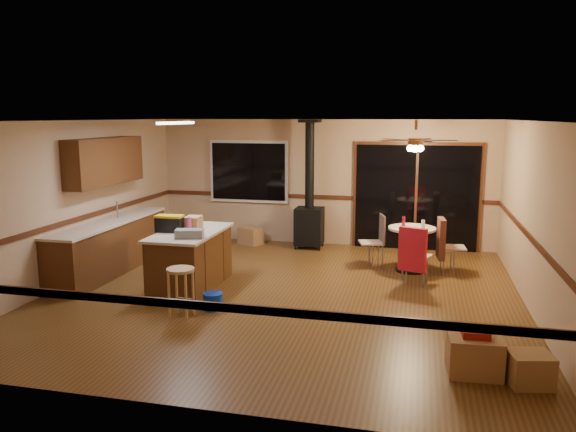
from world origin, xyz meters
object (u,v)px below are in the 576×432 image
(kitchen_island, at_px, (191,259))
(box_corner_b, at_px, (530,369))
(wood_stove, at_px, (309,213))
(bar_stool, at_px, (181,293))
(dining_table, at_px, (412,242))
(toolbox_grey, at_px, (189,234))
(box_under_window, at_px, (251,236))
(chair_left, at_px, (377,235))
(chair_right, at_px, (443,239))
(box_corner_a, at_px, (474,355))
(chair_near, at_px, (413,249))
(toolbox_black, at_px, (170,224))
(blue_bucket, at_px, (213,301))

(kitchen_island, xyz_separation_m, box_corner_b, (4.60, -2.29, -0.29))
(wood_stove, distance_m, box_corner_b, 6.31)
(bar_stool, xyz_separation_m, dining_table, (2.96, 3.02, 0.19))
(dining_table, bearing_deg, kitchen_island, -152.84)
(toolbox_grey, bearing_deg, box_under_window, 92.35)
(wood_stove, xyz_separation_m, box_corner_b, (3.30, -5.34, -0.56))
(chair_left, height_order, box_under_window, chair_left)
(box_under_window, bearing_deg, chair_right, -19.25)
(bar_stool, height_order, dining_table, dining_table)
(kitchen_island, xyz_separation_m, toolbox_grey, (0.18, -0.44, 0.51))
(dining_table, height_order, box_corner_a, dining_table)
(wood_stove, distance_m, chair_near, 3.04)
(chair_left, distance_m, box_under_window, 3.03)
(chair_right, relative_size, box_under_window, 1.56)
(wood_stove, distance_m, chair_right, 2.89)
(kitchen_island, xyz_separation_m, box_corner_a, (4.08, -2.15, -0.25))
(toolbox_black, distance_m, bar_stool, 1.53)
(box_corner_b, bearing_deg, bar_stool, 166.56)
(toolbox_black, distance_m, blue_bucket, 1.56)
(toolbox_black, distance_m, dining_table, 4.11)
(blue_bucket, xyz_separation_m, chair_left, (2.06, 2.76, 0.47))
(kitchen_island, bearing_deg, box_under_window, 89.35)
(dining_table, distance_m, box_corner_a, 3.96)
(chair_right, relative_size, box_corner_b, 1.70)
(box_corner_b, bearing_deg, chair_near, 110.91)
(box_corner_a, bearing_deg, wood_stove, 118.10)
(kitchen_island, relative_size, dining_table, 2.08)
(chair_near, distance_m, box_corner_a, 3.11)
(chair_right, bearing_deg, chair_left, 175.12)
(chair_left, xyz_separation_m, chair_right, (1.12, -0.10, 0.01))
(chair_left, relative_size, chair_near, 0.74)
(chair_near, xyz_separation_m, box_corner_b, (1.20, -3.15, -0.43))
(wood_stove, bearing_deg, box_corner_a, -61.90)
(box_corner_b, bearing_deg, chair_left, 113.90)
(wood_stove, height_order, box_corner_b, wood_stove)
(kitchen_island, relative_size, box_corner_a, 3.11)
(toolbox_grey, height_order, box_corner_b, toolbox_grey)
(toolbox_black, bearing_deg, dining_table, 26.58)
(toolbox_black, distance_m, chair_near, 3.83)
(box_corner_b, bearing_deg, box_corner_a, 164.97)
(chair_left, bearing_deg, wood_stove, 140.70)
(blue_bucket, distance_m, chair_left, 3.47)
(toolbox_black, bearing_deg, wood_stove, 63.25)
(dining_table, distance_m, chair_near, 0.88)
(chair_right, distance_m, box_corner_b, 4.14)
(blue_bucket, bearing_deg, dining_table, 44.67)
(blue_bucket, distance_m, box_corner_b, 4.14)
(toolbox_grey, xyz_separation_m, chair_near, (3.22, 1.29, -0.37))
(kitchen_island, xyz_separation_m, wood_stove, (1.30, 3.05, 0.28))
(chair_near, bearing_deg, box_corner_b, -69.09)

